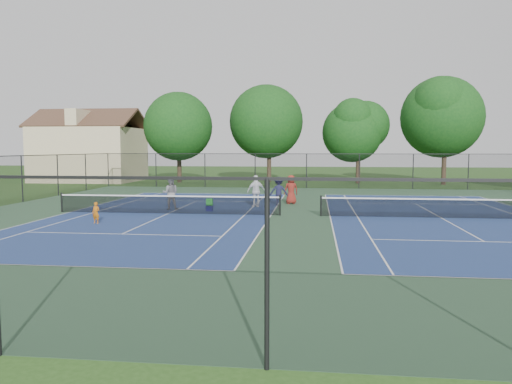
# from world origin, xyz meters

# --- Properties ---
(ground) EXTENTS (140.00, 140.00, 0.00)m
(ground) POSITION_xyz_m (0.00, 0.00, 0.00)
(ground) COLOR #234716
(ground) RESTS_ON ground
(court_pad) EXTENTS (36.00, 36.00, 0.01)m
(court_pad) POSITION_xyz_m (0.00, 0.00, 0.00)
(court_pad) COLOR #294A34
(court_pad) RESTS_ON ground
(tennis_court_left) EXTENTS (12.00, 23.83, 1.07)m
(tennis_court_left) POSITION_xyz_m (-7.00, 0.00, 0.10)
(tennis_court_left) COLOR navy
(tennis_court_left) RESTS_ON ground
(tennis_court_right) EXTENTS (12.00, 23.83, 1.07)m
(tennis_court_right) POSITION_xyz_m (7.00, 0.00, 0.10)
(tennis_court_right) COLOR navy
(tennis_court_right) RESTS_ON ground
(perimeter_fence) EXTENTS (36.08, 36.08, 3.02)m
(perimeter_fence) POSITION_xyz_m (0.00, 0.00, 1.60)
(perimeter_fence) COLOR black
(perimeter_fence) RESTS_ON ground
(tree_back_a) EXTENTS (6.80, 6.80, 9.15)m
(tree_back_a) POSITION_xyz_m (-13.00, 24.00, 6.04)
(tree_back_a) COLOR #2D2116
(tree_back_a) RESTS_ON ground
(tree_back_b) EXTENTS (7.60, 7.60, 10.03)m
(tree_back_b) POSITION_xyz_m (-4.00, 26.00, 6.60)
(tree_back_b) COLOR #2D2116
(tree_back_b) RESTS_ON ground
(tree_back_c) EXTENTS (6.00, 6.00, 8.40)m
(tree_back_c) POSITION_xyz_m (5.00, 25.00, 5.48)
(tree_back_c) COLOR #2D2116
(tree_back_c) RESTS_ON ground
(tree_back_d) EXTENTS (7.80, 7.80, 10.37)m
(tree_back_d) POSITION_xyz_m (13.00, 24.00, 6.82)
(tree_back_d) COLOR #2D2116
(tree_back_d) RESTS_ON ground
(clapboard_house) EXTENTS (10.80, 8.10, 7.65)m
(clapboard_house) POSITION_xyz_m (-23.00, 25.00, 3.09)
(clapboard_house) COLOR tan
(clapboard_house) RESTS_ON ground
(child_player) EXTENTS (0.40, 0.30, 1.00)m
(child_player) POSITION_xyz_m (-9.29, -3.74, 0.50)
(child_player) COLOR orange
(child_player) RESTS_ON ground
(instructor) EXTENTS (1.02, 0.85, 1.88)m
(instructor) POSITION_xyz_m (-7.40, 1.83, 0.94)
(instructor) COLOR gray
(instructor) RESTS_ON ground
(bystander_a) EXTENTS (1.20, 0.90, 1.89)m
(bystander_a) POSITION_xyz_m (-2.71, 3.57, 0.95)
(bystander_a) COLOR white
(bystander_a) RESTS_ON ground
(bystander_b) EXTENTS (1.20, 0.79, 1.75)m
(bystander_b) POSITION_xyz_m (-1.45, 4.55, 0.87)
(bystander_b) COLOR #181835
(bystander_b) RESTS_ON ground
(bystander_c) EXTENTS (1.03, 0.86, 1.81)m
(bystander_c) POSITION_xyz_m (-0.74, 5.49, 0.90)
(bystander_c) COLOR maroon
(bystander_c) RESTS_ON ground
(ball_crate) EXTENTS (0.38, 0.31, 0.30)m
(ball_crate) POSITION_xyz_m (-5.06, 1.42, 0.15)
(ball_crate) COLOR navy
(ball_crate) RESTS_ON ground
(ball_hopper) EXTENTS (0.35, 0.28, 0.39)m
(ball_hopper) POSITION_xyz_m (-5.06, 1.42, 0.50)
(ball_hopper) COLOR green
(ball_hopper) RESTS_ON ball_crate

